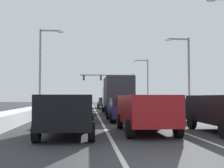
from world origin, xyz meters
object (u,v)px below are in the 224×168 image
(sedan_tan_right_lane_third, at_px, (153,106))
(suv_black_left_lane_nearest, at_px, (68,111))
(sedan_silver_left_lane_fourth, at_px, (82,105))
(sedan_gray_center_lane_fourth, at_px, (111,104))
(traffic_light_gantry, at_px, (115,81))
(sedan_silver_right_lane_fourth, at_px, (140,104))
(suv_green_right_lane_fifth, at_px, (130,101))
(sedan_maroon_right_lane_second, at_px, (171,109))
(suv_green_left_lane_fifth, at_px, (82,101))
(sedan_navy_center_lane_second, at_px, (123,109))
(box_truck_center_lane_third, at_px, (117,94))
(suv_red_center_lane_nearest, at_px, (145,110))
(street_lamp_left_mid, at_px, (43,63))
(suv_tan_left_lane_third, at_px, (76,104))
(sedan_charcoal_center_lane_fifth, at_px, (105,103))
(street_lamp_right_far, at_px, (146,78))
(sedan_maroon_left_lane_second, at_px, (77,110))
(street_lamp_right_mid, at_px, (185,67))

(sedan_tan_right_lane_third, relative_size, suv_black_left_lane_nearest, 0.92)
(sedan_silver_left_lane_fourth, bearing_deg, suv_black_left_lane_nearest, -90.73)
(sedan_gray_center_lane_fourth, relative_size, traffic_light_gantry, 0.41)
(sedan_silver_right_lane_fourth, height_order, suv_green_right_lane_fifth, suv_green_right_lane_fifth)
(sedan_maroon_right_lane_second, bearing_deg, suv_black_left_lane_nearest, -132.10)
(suv_green_right_lane_fifth, xyz_separation_m, suv_green_left_lane_fifth, (-6.66, -1.82, 0.00))
(sedan_navy_center_lane_second, xyz_separation_m, suv_green_left_lane_fifth, (-3.13, 18.06, 0.25))
(sedan_silver_right_lane_fourth, height_order, box_truck_center_lane_third, box_truck_center_lane_third)
(suv_red_center_lane_nearest, bearing_deg, street_lamp_left_mid, 111.90)
(suv_tan_left_lane_third, bearing_deg, sedan_charcoal_center_lane_fifth, 78.13)
(suv_green_left_lane_fifth, bearing_deg, suv_black_left_lane_nearest, -90.07)
(sedan_tan_right_lane_third, bearing_deg, suv_green_left_lane_fifth, 118.99)
(suv_tan_left_lane_third, height_order, traffic_light_gantry, traffic_light_gantry)
(suv_black_left_lane_nearest, bearing_deg, street_lamp_left_mid, 101.96)
(suv_tan_left_lane_third, bearing_deg, suv_green_left_lane_fifth, 89.23)
(suv_green_right_lane_fifth, bearing_deg, street_lamp_left_mid, -145.81)
(sedan_tan_right_lane_third, height_order, suv_green_right_lane_fifth, suv_green_right_lane_fifth)
(sedan_silver_right_lane_fourth, bearing_deg, suv_green_right_lane_fifth, 90.85)
(sedan_maroon_right_lane_second, relative_size, street_lamp_right_far, 0.55)
(suv_green_right_lane_fifth, relative_size, sedan_gray_center_lane_fourth, 1.09)
(sedan_maroon_right_lane_second, relative_size, sedan_maroon_left_lane_second, 1.00)
(sedan_navy_center_lane_second, relative_size, sedan_gray_center_lane_fourth, 1.00)
(suv_green_right_lane_fifth, bearing_deg, suv_tan_left_lane_third, -115.11)
(sedan_tan_right_lane_third, bearing_deg, suv_tan_left_lane_third, -173.03)
(box_truck_center_lane_third, relative_size, traffic_light_gantry, 0.66)
(suv_black_left_lane_nearest, bearing_deg, street_lamp_right_far, 73.21)
(sedan_tan_right_lane_third, relative_size, suv_green_right_lane_fifth, 0.92)
(box_truck_center_lane_third, height_order, sedan_charcoal_center_lane_fifth, box_truck_center_lane_third)
(sedan_maroon_left_lane_second, distance_m, street_lamp_right_mid, 15.25)
(street_lamp_left_mid, bearing_deg, sedan_maroon_right_lane_second, -48.52)
(sedan_charcoal_center_lane_fifth, bearing_deg, street_lamp_right_mid, -56.33)
(sedan_gray_center_lane_fourth, bearing_deg, suv_red_center_lane_nearest, -90.68)
(sedan_silver_right_lane_fourth, height_order, suv_green_left_lane_fifth, suv_green_left_lane_fifth)
(suv_green_right_lane_fifth, xyz_separation_m, street_lamp_left_mid, (-10.77, -7.32, 4.35))
(suv_red_center_lane_nearest, xyz_separation_m, sedan_navy_center_lane_second, (-0.23, 6.04, -0.25))
(sedan_navy_center_lane_second, height_order, box_truck_center_lane_third, box_truck_center_lane_third)
(sedan_navy_center_lane_second, xyz_separation_m, street_lamp_right_mid, (7.75, 9.58, 3.91))
(suv_green_right_lane_fifth, distance_m, sedan_navy_center_lane_second, 20.19)
(sedan_maroon_right_lane_second, distance_m, sedan_charcoal_center_lane_fifth, 20.92)
(sedan_maroon_left_lane_second, xyz_separation_m, sedan_silver_left_lane_fourth, (0.07, 11.78, 0.00))
(sedan_gray_center_lane_fourth, bearing_deg, sedan_silver_left_lane_fourth, -130.96)
(street_lamp_right_far, bearing_deg, suv_tan_left_lane_third, -114.60)
(sedan_silver_right_lane_fourth, bearing_deg, box_truck_center_lane_third, -120.65)
(sedan_charcoal_center_lane_fifth, relative_size, suv_green_left_lane_fifth, 0.92)
(sedan_tan_right_lane_third, distance_m, sedan_maroon_left_lane_second, 9.27)
(sedan_gray_center_lane_fourth, relative_size, sedan_charcoal_center_lane_fifth, 1.00)
(sedan_maroon_right_lane_second, bearing_deg, suv_red_center_lane_nearest, -115.76)
(street_lamp_right_mid, height_order, street_lamp_right_far, street_lamp_right_far)
(suv_red_center_lane_nearest, distance_m, sedan_gray_center_lane_fourth, 21.25)
(traffic_light_gantry, distance_m, street_lamp_right_mid, 27.71)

